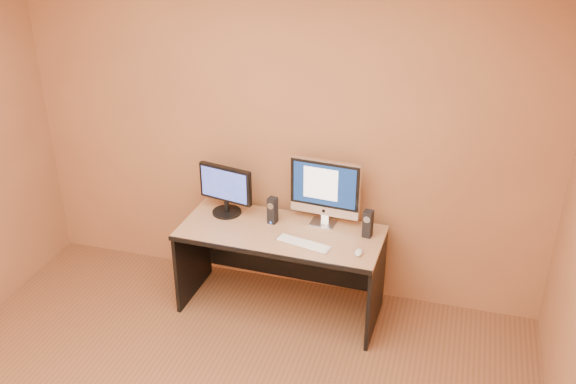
% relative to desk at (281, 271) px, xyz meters
% --- Properties ---
extents(walls, '(4.00, 4.00, 2.60)m').
position_rel_desk_xyz_m(walls, '(-0.11, -1.61, 0.96)').
color(walls, '#95623C').
rests_on(walls, ground).
extents(desk, '(1.48, 0.68, 0.68)m').
position_rel_desk_xyz_m(desk, '(0.00, 0.00, 0.00)').
color(desk, '#AC8056').
rests_on(desk, ground).
extents(imac, '(0.54, 0.23, 0.50)m').
position_rel_desk_xyz_m(imac, '(0.27, 0.19, 0.59)').
color(imac, silver).
rests_on(imac, desk).
extents(second_monitor, '(0.48, 0.31, 0.38)m').
position_rel_desk_xyz_m(second_monitor, '(-0.47, 0.15, 0.53)').
color(second_monitor, black).
rests_on(second_monitor, desk).
extents(speaker_left, '(0.07, 0.08, 0.20)m').
position_rel_desk_xyz_m(speaker_left, '(-0.09, 0.11, 0.44)').
color(speaker_left, black).
rests_on(speaker_left, desk).
extents(speaker_right, '(0.07, 0.07, 0.20)m').
position_rel_desk_xyz_m(speaker_right, '(0.61, 0.10, 0.44)').
color(speaker_right, black).
rests_on(speaker_right, desk).
extents(keyboard, '(0.41, 0.19, 0.02)m').
position_rel_desk_xyz_m(keyboard, '(0.20, -0.13, 0.35)').
color(keyboard, silver).
rests_on(keyboard, desk).
extents(mouse, '(0.06, 0.10, 0.03)m').
position_rel_desk_xyz_m(mouse, '(0.60, -0.15, 0.36)').
color(mouse, silver).
rests_on(mouse, desk).
extents(cable_a, '(0.06, 0.20, 0.01)m').
position_rel_desk_xyz_m(cable_a, '(0.32, 0.26, 0.34)').
color(cable_a, black).
rests_on(cable_a, desk).
extents(cable_b, '(0.06, 0.16, 0.01)m').
position_rel_desk_xyz_m(cable_b, '(0.25, 0.28, 0.34)').
color(cable_b, black).
rests_on(cable_b, desk).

